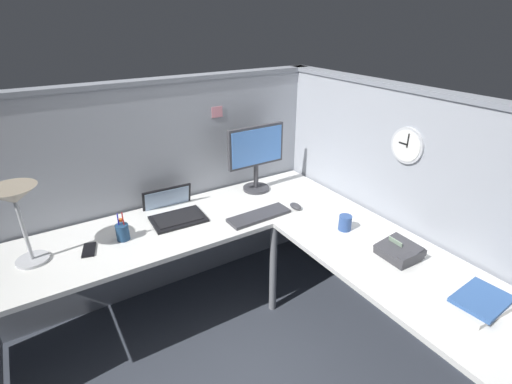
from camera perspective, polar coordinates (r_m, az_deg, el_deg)
ground_plane at (r=2.74m, az=1.51°, el=-20.17°), size 6.80×6.80×0.00m
cubicle_wall_back at (r=2.81m, az=-14.46°, el=0.09°), size 2.57×0.12×1.58m
cubicle_wall_right at (r=2.63m, az=21.14°, el=-2.79°), size 0.12×2.37×1.58m
desk at (r=2.24m, az=-0.79°, el=-10.97°), size 2.35×2.15×0.73m
monitor at (r=2.79m, az=0.03°, el=5.83°), size 0.46×0.20×0.50m
laptop at (r=2.60m, az=-12.37°, el=-2.78°), size 0.36×0.39×0.22m
keyboard at (r=2.51m, az=0.46°, el=-3.59°), size 0.43×0.15×0.02m
computer_mouse at (r=2.63m, az=6.00°, el=-2.13°), size 0.06×0.10×0.03m
desk_lamp_dome at (r=2.27m, az=-32.59°, el=-1.25°), size 0.24×0.24×0.44m
pen_cup at (r=2.39m, az=-19.51°, el=-5.68°), size 0.08×0.08×0.18m
cell_phone at (r=2.38m, az=-23.90°, el=-7.98°), size 0.10×0.16×0.01m
office_phone at (r=2.25m, az=20.89°, el=-8.46°), size 0.20×0.21×0.11m
book_stack at (r=2.09m, az=30.60°, el=-14.02°), size 0.30×0.23×0.04m
coffee_mug at (r=2.42m, az=13.30°, el=-4.54°), size 0.08×0.08×0.10m
wall_clock at (r=2.42m, az=21.92°, el=6.54°), size 0.04×0.22×0.22m
pinned_note_leftmost at (r=2.76m, az=-5.90°, el=11.92°), size 0.09×0.00×0.08m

